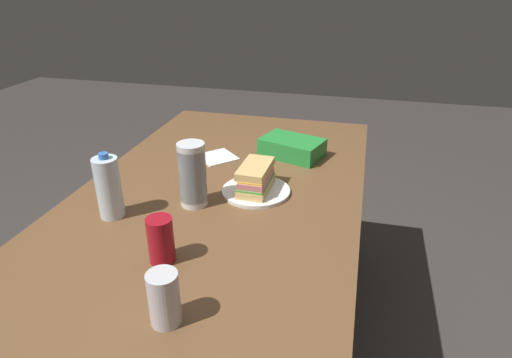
# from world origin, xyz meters

# --- Properties ---
(ground_plane) EXTENTS (8.00, 8.00, 0.00)m
(ground_plane) POSITION_xyz_m (0.00, 0.00, 0.00)
(ground_plane) COLOR #383330
(dining_table) EXTENTS (1.69, 0.93, 0.73)m
(dining_table) POSITION_xyz_m (0.00, 0.00, 0.65)
(dining_table) COLOR brown
(dining_table) RESTS_ON ground_plane
(paper_plate) EXTENTS (0.22, 0.22, 0.01)m
(paper_plate) POSITION_xyz_m (0.06, -0.12, 0.74)
(paper_plate) COLOR white
(paper_plate) RESTS_ON dining_table
(sandwich) EXTENTS (0.18, 0.10, 0.08)m
(sandwich) POSITION_xyz_m (0.06, -0.12, 0.78)
(sandwich) COLOR #DBB26B
(sandwich) RESTS_ON paper_plate
(soda_can_red) EXTENTS (0.07, 0.07, 0.12)m
(soda_can_red) POSITION_xyz_m (-0.36, 0.02, 0.79)
(soda_can_red) COLOR maroon
(soda_can_red) RESTS_ON dining_table
(chip_bag) EXTENTS (0.21, 0.27, 0.07)m
(chip_bag) POSITION_xyz_m (0.39, -0.18, 0.77)
(chip_bag) COLOR #268C38
(chip_bag) RESTS_ON dining_table
(water_bottle_tall) EXTENTS (0.07, 0.07, 0.20)m
(water_bottle_tall) POSITION_xyz_m (-0.19, 0.26, 0.83)
(water_bottle_tall) COLOR silver
(water_bottle_tall) RESTS_ON dining_table
(plastic_cup_stack) EXTENTS (0.08, 0.08, 0.20)m
(plastic_cup_stack) POSITION_xyz_m (-0.06, 0.05, 0.83)
(plastic_cup_stack) COLOR silver
(plastic_cup_stack) RESTS_ON dining_table
(soda_can_silver) EXTENTS (0.07, 0.07, 0.12)m
(soda_can_silver) POSITION_xyz_m (-0.55, -0.08, 0.79)
(soda_can_silver) COLOR silver
(soda_can_silver) RESTS_ON dining_table
(paper_napkin) EXTENTS (0.18, 0.18, 0.01)m
(paper_napkin) POSITION_xyz_m (0.30, 0.10, 0.73)
(paper_napkin) COLOR white
(paper_napkin) RESTS_ON dining_table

